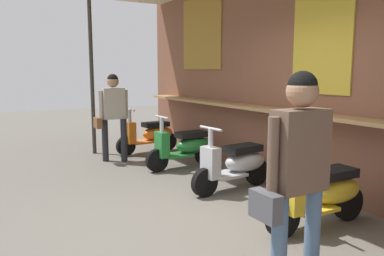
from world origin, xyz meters
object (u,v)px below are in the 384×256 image
at_px(shopper_browsing, 113,109).
at_px(scooter_silver, 237,164).
at_px(scooter_yellow, 323,193).
at_px(scooter_orange, 151,134).
at_px(shopper_with_handbag, 298,163).
at_px(scooter_green, 186,146).

bearing_deg(shopper_browsing, scooter_silver, 21.06).
relative_size(scooter_yellow, shopper_browsing, 0.84).
xyz_separation_m(scooter_orange, scooter_silver, (3.03, -0.00, 0.00)).
relative_size(scooter_silver, shopper_with_handbag, 0.81).
bearing_deg(scooter_silver, scooter_orange, -94.56).
bearing_deg(scooter_silver, shopper_with_handbag, 57.49).
xyz_separation_m(scooter_green, shopper_browsing, (-1.13, -0.96, 0.64)).
bearing_deg(scooter_silver, shopper_browsing, -74.58).
xyz_separation_m(scooter_yellow, shopper_with_handbag, (0.84, -1.29, 0.67)).
height_order(scooter_orange, shopper_browsing, shopper_browsing).
bearing_deg(scooter_yellow, scooter_orange, -88.39).
distance_m(scooter_green, shopper_with_handbag, 4.20).
relative_size(scooter_green, shopper_with_handbag, 0.81).
xyz_separation_m(scooter_orange, scooter_green, (1.52, 0.00, 0.00)).
relative_size(scooter_yellow, shopper_with_handbag, 0.81).
bearing_deg(shopper_browsing, scooter_orange, 113.63).
bearing_deg(scooter_green, scooter_orange, -91.71).
bearing_deg(scooter_yellow, shopper_browsing, -75.61).
distance_m(scooter_silver, shopper_with_handbag, 2.83).
height_order(scooter_yellow, shopper_browsing, shopper_browsing).
distance_m(scooter_green, shopper_browsing, 1.61).
bearing_deg(scooter_green, shopper_browsing, -51.31).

